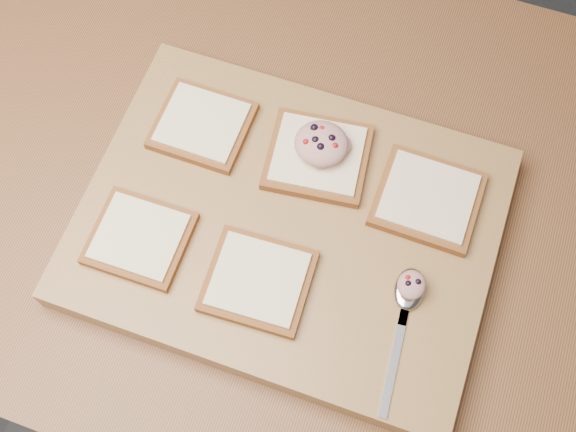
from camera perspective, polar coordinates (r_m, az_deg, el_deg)
name	(u,v)px	position (r m, az deg, el deg)	size (l,w,h in m)	color
ground	(286,341)	(1.81, -0.13, -9.83)	(4.00, 4.00, 0.00)	#515459
island_counter	(286,284)	(1.38, -0.17, -5.41)	(2.00, 0.80, 0.90)	slate
cutting_board	(288,227)	(0.91, 0.00, -0.84)	(0.51, 0.39, 0.04)	#A27545
bread_far_left	(202,125)	(0.95, -6.78, 7.15)	(0.12, 0.11, 0.02)	brown
bread_far_center	(318,157)	(0.92, 2.36, 4.72)	(0.14, 0.13, 0.02)	brown
bread_far_right	(428,199)	(0.91, 10.97, 1.34)	(0.13, 0.12, 0.02)	brown
bread_near_left	(140,238)	(0.90, -11.64, -1.71)	(0.12, 0.11, 0.02)	brown
bread_near_center	(258,281)	(0.86, -2.37, -5.13)	(0.13, 0.12, 0.02)	brown
tuna_salad_dollop	(321,143)	(0.91, 2.65, 5.76)	(0.07, 0.07, 0.03)	#D8958A
spoon	(407,299)	(0.87, 9.40, -6.52)	(0.04, 0.18, 0.01)	silver
spoon_salad	(411,285)	(0.86, 9.73, -5.38)	(0.03, 0.04, 0.02)	#D8958A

